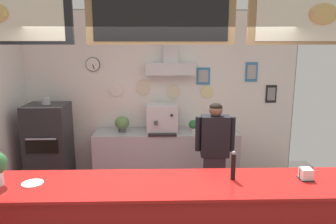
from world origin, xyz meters
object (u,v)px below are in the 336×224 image
at_px(espresso_machine, 162,118).
at_px(pepper_grinder, 233,165).
at_px(shop_worker, 214,155).
at_px(condiment_plate, 33,183).
at_px(pizza_oven, 49,147).
at_px(potted_basil, 221,124).
at_px(potted_rosemary, 193,125).
at_px(napkin_holder, 306,174).
at_px(potted_sage, 122,123).

distance_m(espresso_machine, pepper_grinder, 2.38).
bearing_deg(shop_worker, condiment_plate, 35.81).
height_order(pizza_oven, espresso_machine, pizza_oven).
xyz_separation_m(potted_basil, condiment_plate, (-2.27, -2.34, 0.01)).
distance_m(pizza_oven, espresso_machine, 1.89).
distance_m(potted_rosemary, condiment_plate, 2.94).
bearing_deg(potted_basil, potted_rosemary, -178.09).
bearing_deg(potted_basil, napkin_holder, -80.16).
height_order(potted_sage, potted_basil, potted_sage).
relative_size(espresso_machine, napkin_holder, 3.78).
bearing_deg(condiment_plate, shop_worker, 32.49).
bearing_deg(pizza_oven, pepper_grinder, -39.09).
relative_size(pizza_oven, espresso_machine, 2.99).
distance_m(pizza_oven, potted_sage, 1.23).
height_order(espresso_machine, pepper_grinder, espresso_machine).
distance_m(espresso_machine, potted_sage, 0.68).
bearing_deg(shop_worker, pizza_oven, -14.90).
xyz_separation_m(pizza_oven, potted_basil, (2.83, 0.25, 0.30)).
bearing_deg(shop_worker, potted_basil, -101.97).
bearing_deg(potted_rosemary, potted_basil, 1.91).
xyz_separation_m(shop_worker, condiment_plate, (-1.98, -1.26, 0.18)).
height_order(shop_worker, potted_rosemary, shop_worker).
bearing_deg(potted_basil, pepper_grinder, -98.05).
bearing_deg(shop_worker, potted_rosemary, -77.18).
height_order(shop_worker, potted_basil, shop_worker).
bearing_deg(napkin_holder, potted_rosemary, 110.91).
distance_m(espresso_machine, potted_basil, 1.01).
bearing_deg(potted_basil, espresso_machine, -179.90).
bearing_deg(condiment_plate, pepper_grinder, 1.65).
distance_m(shop_worker, condiment_plate, 2.35).
height_order(espresso_machine, potted_sage, espresso_machine).
distance_m(potted_sage, napkin_holder, 3.13).
height_order(potted_basil, pepper_grinder, pepper_grinder).
height_order(potted_sage, napkin_holder, potted_sage).
bearing_deg(pepper_grinder, espresso_machine, 106.61).
bearing_deg(potted_sage, espresso_machine, -2.86).
relative_size(pepper_grinder, condiment_plate, 1.45).
relative_size(espresso_machine, condiment_plate, 2.50).
relative_size(pizza_oven, pepper_grinder, 5.14).
xyz_separation_m(potted_basil, pepper_grinder, (-0.32, -2.29, 0.15)).
bearing_deg(espresso_machine, potted_rosemary, -1.53).
bearing_deg(potted_rosemary, espresso_machine, 178.47).
distance_m(potted_rosemary, napkin_holder, 2.45).
bearing_deg(pizza_oven, napkin_holder, -32.49).
distance_m(pizza_oven, shop_worker, 2.67).
relative_size(espresso_machine, pepper_grinder, 1.72).
relative_size(potted_sage, pepper_grinder, 0.91).
relative_size(pizza_oven, potted_sage, 5.65).
bearing_deg(pizza_oven, shop_worker, -18.22).
bearing_deg(pizza_oven, potted_rosemary, 5.67).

